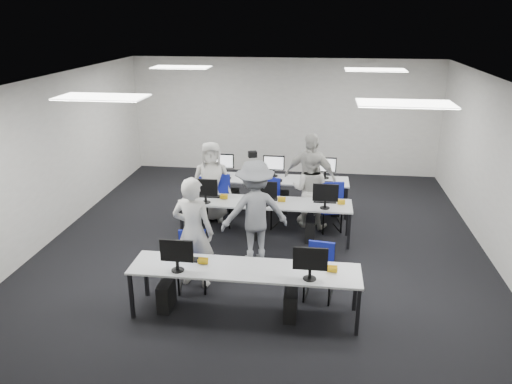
# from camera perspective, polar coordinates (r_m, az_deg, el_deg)

# --- Properties ---
(room) EXTENTS (9.00, 9.02, 3.00)m
(room) POSITION_cam_1_polar(r_m,az_deg,el_deg) (8.89, 0.99, 3.05)
(room) COLOR black
(room) RESTS_ON ground
(ceiling_panels) EXTENTS (5.20, 4.60, 0.02)m
(ceiling_panels) POSITION_cam_1_polar(r_m,az_deg,el_deg) (8.58, 1.04, 12.59)
(ceiling_panels) COLOR white
(ceiling_panels) RESTS_ON room
(desk_front) EXTENTS (3.20, 0.70, 0.73)m
(desk_front) POSITION_cam_1_polar(r_m,az_deg,el_deg) (7.00, -1.31, -9.07)
(desk_front) COLOR #BABCBE
(desk_front) RESTS_ON ground
(desk_mid) EXTENTS (3.20, 0.70, 0.73)m
(desk_mid) POSITION_cam_1_polar(r_m,az_deg,el_deg) (9.34, 1.10, -1.42)
(desk_mid) COLOR #BABCBE
(desk_mid) RESTS_ON ground
(desk_back) EXTENTS (3.20, 0.70, 0.73)m
(desk_back) POSITION_cam_1_polar(r_m,az_deg,el_deg) (10.65, 1.94, 1.28)
(desk_back) COLOR #BABCBE
(desk_back) RESTS_ON ground
(equipment_front) EXTENTS (2.51, 0.41, 1.19)m
(equipment_front) POSITION_cam_1_polar(r_m,az_deg,el_deg) (7.17, -2.85, -11.29)
(equipment_front) COLOR navy
(equipment_front) RESTS_ON desk_front
(equipment_mid) EXTENTS (2.91, 0.41, 1.19)m
(equipment_mid) POSITION_cam_1_polar(r_m,az_deg,el_deg) (9.47, -0.08, -3.22)
(equipment_mid) COLOR white
(equipment_mid) RESTS_ON desk_mid
(equipment_back) EXTENTS (2.91, 0.41, 1.19)m
(equipment_back) POSITION_cam_1_polar(r_m,az_deg,el_deg) (10.76, 2.94, -0.36)
(equipment_back) COLOR white
(equipment_back) RESTS_ON desk_back
(chair_0) EXTENTS (0.52, 0.55, 0.90)m
(chair_0) POSITION_cam_1_polar(r_m,az_deg,el_deg) (7.89, -7.25, -8.96)
(chair_0) COLOR navy
(chair_0) RESTS_ON ground
(chair_1) EXTENTS (0.46, 0.50, 0.84)m
(chair_1) POSITION_cam_1_polar(r_m,az_deg,el_deg) (7.66, 7.17, -10.06)
(chair_1) COLOR navy
(chair_1) RESTS_ON ground
(chair_2) EXTENTS (0.56, 0.60, 0.98)m
(chair_2) POSITION_cam_1_polar(r_m,az_deg,el_deg) (10.13, -4.26, -1.99)
(chair_2) COLOR navy
(chair_2) RESTS_ON ground
(chair_3) EXTENTS (0.58, 0.61, 0.94)m
(chair_3) POSITION_cam_1_polar(r_m,az_deg,el_deg) (10.11, 1.18, -2.07)
(chair_3) COLOR navy
(chair_3) RESTS_ON ground
(chair_4) EXTENTS (0.52, 0.55, 0.83)m
(chair_4) POSITION_cam_1_polar(r_m,az_deg,el_deg) (9.96, 8.32, -2.86)
(chair_4) COLOR navy
(chair_4) RESTS_ON ground
(chair_5) EXTENTS (0.48, 0.52, 0.93)m
(chair_5) POSITION_cam_1_polar(r_m,az_deg,el_deg) (10.55, -5.11, -1.22)
(chair_5) COLOR navy
(chair_5) RESTS_ON ground
(chair_6) EXTENTS (0.54, 0.57, 0.85)m
(chair_6) POSITION_cam_1_polar(r_m,az_deg,el_deg) (10.23, 1.62, -1.99)
(chair_6) COLOR navy
(chair_6) RESTS_ON ground
(chair_7) EXTENTS (0.54, 0.57, 0.94)m
(chair_7) POSITION_cam_1_polar(r_m,az_deg,el_deg) (10.27, 8.42, -1.93)
(chair_7) COLOR navy
(chair_7) RESTS_ON ground
(handbag) EXTENTS (0.34, 0.24, 0.25)m
(handbag) POSITION_cam_1_polar(r_m,az_deg,el_deg) (9.59, -7.51, 0.09)
(handbag) COLOR tan
(handbag) RESTS_ON desk_mid
(student_0) EXTENTS (0.70, 0.51, 1.78)m
(student_0) POSITION_cam_1_polar(r_m,az_deg,el_deg) (7.72, -7.18, -4.61)
(student_0) COLOR #B9B6AE
(student_0) RESTS_ON ground
(student_1) EXTENTS (0.85, 0.73, 1.53)m
(student_1) POSITION_cam_1_polar(r_m,az_deg,el_deg) (9.91, 6.21, 0.25)
(student_1) COLOR #B9B6AE
(student_1) RESTS_ON ground
(student_2) EXTENTS (0.90, 0.69, 1.65)m
(student_2) POSITION_cam_1_polar(r_m,az_deg,el_deg) (10.17, -5.09, 1.17)
(student_2) COLOR #B9B6AE
(student_2) RESTS_ON ground
(student_3) EXTENTS (1.18, 0.79, 1.86)m
(student_3) POSITION_cam_1_polar(r_m,az_deg,el_deg) (10.08, 6.18, 1.58)
(student_3) COLOR #B9B6AE
(student_3) RESTS_ON ground
(photographer) EXTENTS (1.31, 1.02, 1.79)m
(photographer) POSITION_cam_1_polar(r_m,az_deg,el_deg) (8.44, -0.13, -2.25)
(photographer) COLOR gray
(photographer) RESTS_ON ground
(dslr_camera) EXTENTS (0.19, 0.22, 0.10)m
(dslr_camera) POSITION_cam_1_polar(r_m,az_deg,el_deg) (8.30, -0.40, 4.33)
(dslr_camera) COLOR black
(dslr_camera) RESTS_ON photographer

